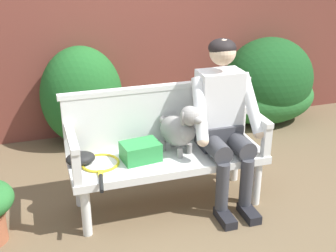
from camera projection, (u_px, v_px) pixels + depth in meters
ground_plane at (168, 204)px, 3.63m from camera, size 40.00×40.00×0.00m
brick_garden_fence at (119, 33)px, 4.73m from camera, size 8.00×0.30×2.09m
hedge_bush_far_left at (82, 96)px, 4.51m from camera, size 0.82×0.69×1.02m
hedge_bush_mid_left at (266, 98)px, 5.11m from camera, size 1.17×0.74×0.58m
hedge_bush_far_right at (268, 80)px, 5.06m from camera, size 1.04×0.85×0.97m
garden_bench at (168, 162)px, 3.48m from camera, size 1.52×0.53×0.44m
bench_backrest at (159, 114)px, 3.56m from camera, size 1.56×0.06×0.50m
bench_armrest_left_end at (73, 149)px, 3.10m from camera, size 0.06×0.53×0.28m
bench_armrest_right_end at (259, 125)px, 3.50m from camera, size 0.06×0.53×0.28m
person_seated at (223, 117)px, 3.46m from camera, size 0.56×0.66×1.31m
dog_on_bench at (180, 129)px, 3.42m from camera, size 0.31×0.41×0.42m
tennis_racket at (100, 165)px, 3.31m from camera, size 0.33×0.58×0.03m
baseball_glove at (81, 158)px, 3.32m from camera, size 0.23×0.19×0.09m
sports_bag at (141, 152)px, 3.37m from camera, size 0.30×0.23×0.14m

